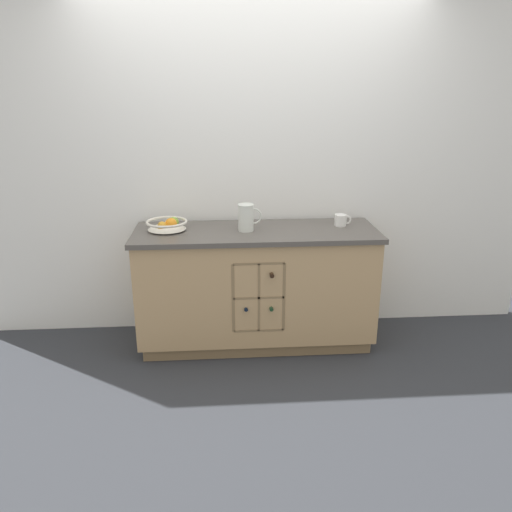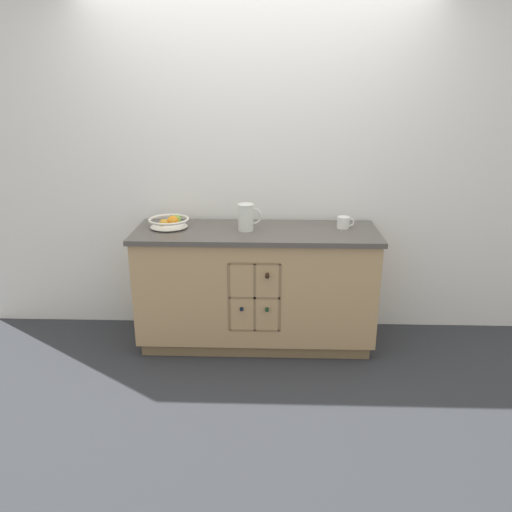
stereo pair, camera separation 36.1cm
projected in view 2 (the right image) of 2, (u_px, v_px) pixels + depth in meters
ground_plane at (256, 341)px, 3.84m from camera, size 14.00×14.00×0.00m
back_wall at (258, 168)px, 3.76m from camera, size 4.40×0.06×2.55m
kitchen_island at (256, 287)px, 3.69m from camera, size 1.74×0.62×0.88m
fruit_bowl at (169, 222)px, 3.60m from camera, size 0.29×0.29×0.09m
white_pitcher at (246, 217)px, 3.52m from camera, size 0.17×0.11×0.19m
ceramic_mug at (344, 222)px, 3.59m from camera, size 0.12×0.09×0.08m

